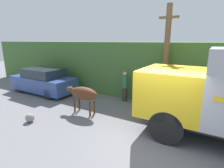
% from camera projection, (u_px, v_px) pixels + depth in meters
% --- Properties ---
extents(ground_plane, '(60.00, 60.00, 0.00)m').
position_uv_depth(ground_plane, '(157.00, 144.00, 5.99)').
color(ground_plane, slate).
extents(hillside_embankment, '(32.00, 6.00, 3.34)m').
position_uv_depth(hillside_embankment, '(189.00, 69.00, 11.22)').
color(hillside_embankment, '#426B33').
rests_on(hillside_embankment, ground_plane).
extents(building_backdrop, '(5.54, 2.70, 2.61)m').
position_uv_depth(building_backdrop, '(131.00, 73.00, 11.75)').
color(building_backdrop, '#C6B793').
rests_on(building_backdrop, ground_plane).
extents(brown_cow, '(1.86, 0.62, 1.30)m').
position_uv_depth(brown_cow, '(83.00, 94.00, 8.32)').
color(brown_cow, '#512D19').
rests_on(brown_cow, ground_plane).
extents(parked_suv, '(4.62, 1.86, 1.65)m').
position_uv_depth(parked_suv, '(43.00, 81.00, 11.68)').
color(parked_suv, '#334C8C').
rests_on(parked_suv, ground_plane).
extents(pedestrian_on_hill, '(0.37, 0.37, 1.73)m').
position_uv_depth(pedestrian_on_hill, '(125.00, 85.00, 9.97)').
color(pedestrian_on_hill, '#38332D').
rests_on(pedestrian_on_hill, ground_plane).
extents(utility_pole, '(0.90, 0.26, 5.10)m').
position_uv_depth(utility_pole, '(166.00, 57.00, 8.56)').
color(utility_pole, brown).
rests_on(utility_pole, ground_plane).
extents(roadside_rock, '(0.37, 0.37, 0.37)m').
position_uv_depth(roadside_rock, '(30.00, 118.00, 7.56)').
color(roadside_rock, gray).
rests_on(roadside_rock, ground_plane).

